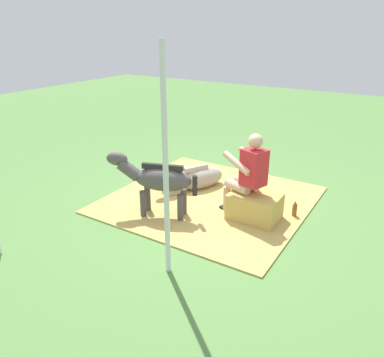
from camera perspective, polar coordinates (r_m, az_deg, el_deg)
The scene contains 8 objects.
ground_plane at distance 5.88m, azimuth 1.51°, elevation -4.39°, with size 24.00×24.00×0.00m, color #568442.
hay_patch at distance 6.12m, azimuth 2.74°, elevation -3.17°, with size 3.00×2.94×0.02m, color tan.
hay_bale at distance 5.52m, azimuth 9.41°, elevation -4.28°, with size 0.70×0.52×0.40m, color tan.
person_seated at distance 5.40m, azimuth 8.39°, elevation 0.89°, with size 0.72×0.55×1.28m.
pony_standing at distance 5.43m, azimuth -5.32°, elevation -0.13°, with size 1.30×0.64×0.95m.
pony_lying at distance 6.45m, azimuth 0.46°, elevation -0.05°, with size 0.86×1.31×0.42m.
soda_bottle at distance 5.75m, azimuth 15.24°, elevation -4.52°, with size 0.07×0.07×0.26m.
tent_pole_left at distance 3.90m, azimuth -4.01°, elevation 1.53°, with size 0.06×0.06×2.53m, color silver.
Camera 1 is at (-2.65, 4.54, 2.65)m, focal length 35.32 mm.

